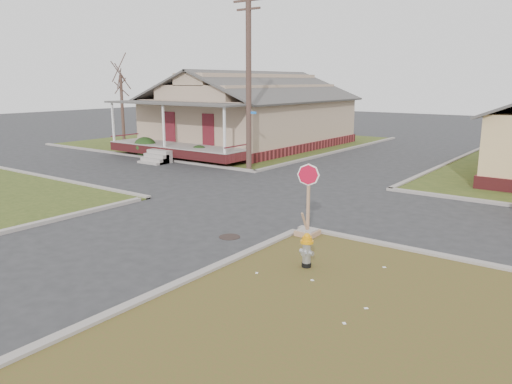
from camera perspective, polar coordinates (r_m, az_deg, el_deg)
The scene contains 11 objects.
ground at distance 16.80m, azimuth -7.77°, elevation -3.34°, with size 120.00×120.00×0.00m, color #292A2C.
verge_far_left at distance 38.53m, azimuth -3.08°, elevation 5.80°, with size 19.00×19.00×0.05m, color #324217.
curbs at distance 20.56m, azimuth 1.94°, elevation -0.28°, with size 80.00×40.00×0.12m, color gray, non-canonical shape.
manhole at distance 15.03m, azimuth -3.04°, elevation -5.14°, with size 0.64×0.64×0.01m, color black.
corner_house at distance 35.45m, azimuth -0.69°, elevation 8.88°, with size 10.10×15.50×5.30m.
utility_pole at distance 25.66m, azimuth -0.85°, elevation 12.78°, with size 1.80×0.28×9.00m.
tree_far_left at distance 37.66m, azimuth -15.03°, elevation 9.01°, with size 0.22×0.22×4.90m, color #3C2922.
fire_hydrant at distance 12.47m, azimuth 5.82°, elevation -6.43°, with size 0.33×0.33×0.88m.
stop_sign at distance 14.97m, azimuth 5.93°, elevation -3.21°, with size 0.62×0.60×2.18m.
hedge_left at distance 31.42m, azimuth -12.55°, elevation 5.07°, with size 1.50×1.23×1.15m, color #183513.
hedge_right at distance 28.89m, azimuth -6.51°, elevation 4.48°, with size 1.28×1.05×0.97m, color #183513.
Camera 1 is at (11.32, -11.54, 4.59)m, focal length 35.00 mm.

